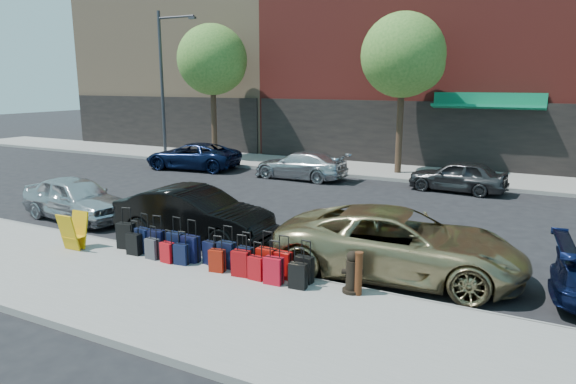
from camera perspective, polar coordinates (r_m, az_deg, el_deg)
The scene contains 38 objects.
ground at distance 16.30m, azimuth 1.24°, elevation -3.33°, with size 120.00×120.00×0.00m, color black.
sidewalk_near at distance 11.14m, azimuth -14.04°, elevation -10.82°, with size 60.00×4.00×0.15m, color gray.
sidewalk_far at distance 25.43m, azimuth 11.29°, elevation 2.25°, with size 60.00×4.00×0.15m, color gray.
curb_near at distance 12.60m, azimuth -7.92°, elevation -7.81°, with size 60.00×0.08×0.15m, color gray.
curb_far at distance 23.52m, azimuth 9.89°, elevation 1.51°, with size 60.00×0.08×0.15m, color gray.
building_left at distance 39.60m, azimuth -8.40°, elevation 17.31°, with size 15.00×12.12×16.00m.
tree_left at distance 28.98m, azimuth -8.18°, elevation 14.15°, with size 3.80×3.80×7.27m.
tree_center at distance 24.43m, azimuth 12.97°, elevation 14.35°, with size 3.80×3.80×7.27m.
streetlight at distance 30.22m, azimuth -13.58°, elevation 12.43°, with size 2.59×0.18×8.00m.
suitcase_front_0 at distance 13.85m, azimuth -17.54°, elevation -4.65°, with size 0.48×0.32×1.07m.
suitcase_front_1 at distance 13.41m, azimuth -15.76°, elevation -5.19°, with size 0.44×0.28×1.00m.
suitcase_front_2 at distance 13.19m, azimuth -14.39°, elevation -5.42°, with size 0.43×0.27×0.98m.
suitcase_front_3 at distance 12.84m, azimuth -12.36°, elevation -5.76°, with size 0.43×0.25×1.01m.
suitcase_front_4 at distance 12.48m, azimuth -10.75°, elevation -6.20°, with size 0.43×0.25×1.02m.
suitcase_front_5 at distance 12.23m, azimuth -8.59°, elevation -6.71°, with size 0.40×0.27×0.88m.
suitcase_front_6 at distance 11.97m, azimuth -6.81°, elevation -6.93°, with size 0.41×0.23×0.99m.
suitcase_front_7 at distance 11.74m, azimuth -4.77°, elevation -7.40°, with size 0.38×0.22×0.90m.
suitcase_front_8 at distance 11.43m, azimuth -2.43°, elevation -7.75°, with size 0.42×0.24×1.01m.
suitcase_front_9 at distance 11.28m, azimuth -0.61°, elevation -8.10°, with size 0.40×0.22×0.95m.
suitcase_front_10 at distance 11.06m, azimuth 1.83°, elevation -8.57°, with size 0.40×0.25×0.92m.
suitcase_back_1 at distance 13.32m, azimuth -16.73°, elevation -5.56°, with size 0.37×0.23×0.86m.
suitcase_back_2 at distance 12.90m, azimuth -14.84°, elevation -6.10°, with size 0.35×0.22×0.81m.
suitcase_back_3 at distance 12.56m, azimuth -13.25°, elevation -6.55°, with size 0.34×0.22×0.79m.
suitcase_back_4 at distance 12.36m, azimuth -11.76°, elevation -6.78°, with size 0.35×0.23×0.79m.
suitcase_back_6 at distance 11.77m, azimuth -7.88°, elevation -7.55°, with size 0.37×0.25×0.83m.
suitcase_back_7 at distance 11.44m, azimuth -5.26°, elevation -7.89°, with size 0.41×0.26×0.93m.
suitcase_back_8 at distance 11.23m, azimuth -3.52°, elevation -8.42°, with size 0.36×0.22×0.83m.
suitcase_back_9 at distance 10.98m, azimuth -1.62°, elevation -8.72°, with size 0.41×0.25×0.94m.
suitcase_back_10 at distance 10.76m, azimuth 1.12°, elevation -9.28°, with size 0.38×0.24×0.87m.
fire_hydrant at distance 10.60m, azimuth 7.15°, elevation -8.95°, with size 0.45×0.40×0.88m.
bollard at distance 10.46m, azimuth 7.86°, elevation -8.91°, with size 0.17×0.17×0.90m.
display_rack at distance 14.20m, azimuth -22.73°, elevation -4.07°, with size 0.54×0.59×0.95m.
car_near_0 at distance 17.75m, azimuth -22.47°, elevation -0.66°, with size 1.65×4.10×1.40m, color silver.
car_near_1 at distance 14.47m, azimuth -10.36°, elevation -2.49°, with size 1.57×4.51×1.49m, color black.
car_near_2 at distance 11.94m, azimuth 12.25°, elevation -5.61°, with size 2.55×5.53×1.54m, color #97885D.
car_far_0 at distance 26.44m, azimuth -10.56°, elevation 3.95°, with size 2.22×4.81×1.34m, color #0B1533.
car_far_1 at distance 23.36m, azimuth 1.40°, elevation 3.00°, with size 1.77×4.35×1.26m, color silver.
car_far_2 at distance 21.70m, azimuth 18.33°, elevation 1.71°, with size 1.53×3.80×1.29m, color #333436.
Camera 1 is at (6.95, -14.08, 4.36)m, focal length 32.00 mm.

